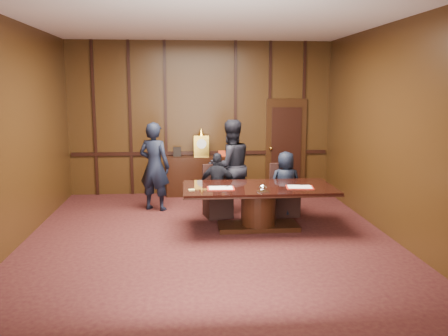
# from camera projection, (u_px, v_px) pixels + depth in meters

# --- Properties ---
(room) EXTENTS (7.00, 7.04, 3.50)m
(room) POSITION_uv_depth(u_px,v_px,m) (212.00, 133.00, 7.62)
(room) COLOR black
(room) RESTS_ON ground
(sideboard) EXTENTS (1.60, 0.45, 1.54)m
(sideboard) POSITION_uv_depth(u_px,v_px,m) (202.00, 174.00, 10.89)
(sideboard) COLOR black
(sideboard) RESTS_ON ground
(conference_table) EXTENTS (2.62, 1.32, 0.76)m
(conference_table) POSITION_uv_depth(u_px,v_px,m) (258.00, 200.00, 8.26)
(conference_table) COLOR black
(conference_table) RESTS_ON ground
(folder_left) EXTENTS (0.47, 0.34, 0.02)m
(folder_left) POSITION_uv_depth(u_px,v_px,m) (221.00, 188.00, 8.02)
(folder_left) COLOR maroon
(folder_left) RESTS_ON conference_table
(folder_right) EXTENTS (0.50, 0.38, 0.02)m
(folder_right) POSITION_uv_depth(u_px,v_px,m) (300.00, 187.00, 8.11)
(folder_right) COLOR maroon
(folder_right) RESTS_ON conference_table
(inkstand) EXTENTS (0.20, 0.14, 0.12)m
(inkstand) POSITION_uv_depth(u_px,v_px,m) (263.00, 189.00, 7.77)
(inkstand) COLOR white
(inkstand) RESTS_ON conference_table
(notepad) EXTENTS (0.11, 0.09, 0.01)m
(notepad) POSITION_uv_depth(u_px,v_px,m) (192.00, 190.00, 7.91)
(notepad) COLOR #F5E977
(notepad) RESTS_ON conference_table
(chair_left) EXTENTS (0.58, 0.58, 0.99)m
(chair_left) POSITION_uv_depth(u_px,v_px,m) (217.00, 201.00, 9.10)
(chair_left) COLOR black
(chair_left) RESTS_ON ground
(chair_right) EXTENTS (0.54, 0.54, 0.99)m
(chair_right) POSITION_uv_depth(u_px,v_px,m) (284.00, 200.00, 9.21)
(chair_right) COLOR black
(chair_right) RESTS_ON ground
(signatory_left) EXTENTS (0.78, 0.46, 1.24)m
(signatory_left) POSITION_uv_depth(u_px,v_px,m) (218.00, 185.00, 8.97)
(signatory_left) COLOR black
(signatory_left) RESTS_ON ground
(signatory_right) EXTENTS (0.63, 0.43, 1.26)m
(signatory_right) POSITION_uv_depth(u_px,v_px,m) (285.00, 184.00, 9.08)
(signatory_right) COLOR black
(signatory_right) RESTS_ON ground
(witness_left) EXTENTS (0.77, 0.65, 1.78)m
(witness_left) POSITION_uv_depth(u_px,v_px,m) (154.00, 166.00, 9.49)
(witness_left) COLOR black
(witness_left) RESTS_ON ground
(witness_right) EXTENTS (1.07, 0.94, 1.84)m
(witness_right) POSITION_uv_depth(u_px,v_px,m) (230.00, 166.00, 9.32)
(witness_right) COLOR black
(witness_right) RESTS_ON ground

